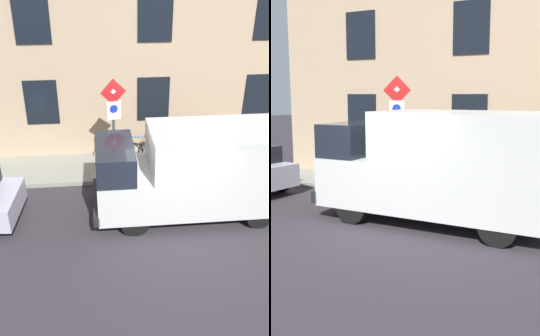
# 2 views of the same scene
# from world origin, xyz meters

# --- Properties ---
(ground_plane) EXTENTS (80.00, 80.00, 0.00)m
(ground_plane) POSITION_xyz_m (0.00, 0.00, 0.00)
(ground_plane) COLOR #312B32
(sidewalk_slab) EXTENTS (2.03, 15.76, 0.14)m
(sidewalk_slab) POSITION_xyz_m (3.61, 0.00, 0.07)
(sidewalk_slab) COLOR gray
(sidewalk_slab) RESTS_ON ground_plane
(building_facade) EXTENTS (0.75, 13.76, 6.62)m
(building_facade) POSITION_xyz_m (4.97, 0.00, 3.31)
(building_facade) COLOR tan
(building_facade) RESTS_ON ground_plane
(sign_post_stacked) EXTENTS (0.20, 0.55, 3.10)m
(sign_post_stacked) POSITION_xyz_m (2.81, 1.45, 2.23)
(sign_post_stacked) COLOR #474C47
(sign_post_stacked) RESTS_ON sidewalk_slab
(delivery_van) EXTENTS (2.02, 5.34, 2.50)m
(delivery_van) POSITION_xyz_m (0.89, -0.67, 1.33)
(delivery_van) COLOR silver
(delivery_van) RESTS_ON ground_plane
(bicycle_purple) EXTENTS (0.46, 1.71, 0.89)m
(bicycle_purple) POSITION_xyz_m (4.07, -1.00, 0.51)
(bicycle_purple) COLOR black
(bicycle_purple) RESTS_ON sidewalk_slab
(bicycle_black) EXTENTS (0.47, 1.71, 0.89)m
(bicycle_black) POSITION_xyz_m (4.07, -0.25, 0.51)
(bicycle_black) COLOR black
(bicycle_black) RESTS_ON sidewalk_slab
(bicycle_blue) EXTENTS (0.46, 1.71, 0.89)m
(bicycle_blue) POSITION_xyz_m (4.07, 0.51, 0.51)
(bicycle_blue) COLOR black
(bicycle_blue) RESTS_ON sidewalk_slab
(bicycle_red) EXTENTS (0.48, 1.71, 0.89)m
(bicycle_red) POSITION_xyz_m (4.07, 1.26, 0.51)
(bicycle_red) COLOR black
(bicycle_red) RESTS_ON sidewalk_slab
(pedestrian) EXTENTS (0.46, 0.47, 1.72)m
(pedestrian) POSITION_xyz_m (3.48, -1.29, 1.07)
(pedestrian) COLOR #262B47
(pedestrian) RESTS_ON sidewalk_slab
(litter_bin) EXTENTS (0.44, 0.44, 0.90)m
(litter_bin) POSITION_xyz_m (2.94, -0.56, 0.59)
(litter_bin) COLOR #2D5133
(litter_bin) RESTS_ON sidewalk_slab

